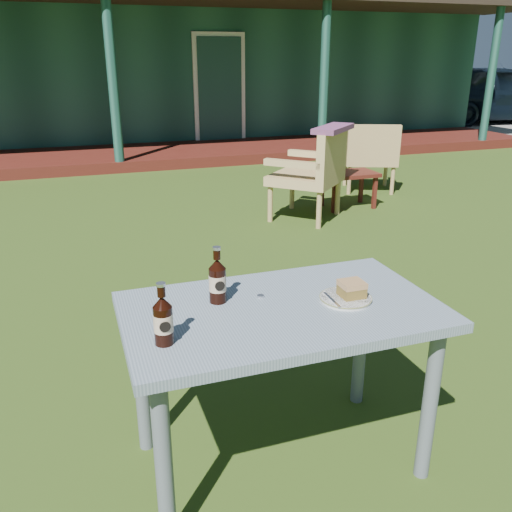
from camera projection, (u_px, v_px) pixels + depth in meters
name	position (u px, v px, depth m)	size (l,w,h in m)	color
ground	(194.00, 306.00, 3.72)	(80.00, 80.00, 0.00)	#334916
pavilion	(91.00, 56.00, 11.48)	(15.80, 8.30, 3.45)	#1A463A
gravel_strip	(507.00, 119.00, 14.47)	(9.00, 6.00, 0.02)	gray
car_near	(493.00, 93.00, 13.56)	(1.70, 4.23, 1.44)	black
cafe_table	(281.00, 330.00, 2.09)	(1.20, 0.70, 0.72)	slate
plate	(346.00, 298.00, 2.11)	(0.20, 0.20, 0.01)	silver
cake_slice	(352.00, 289.00, 2.10)	(0.09, 0.09, 0.06)	brown
fork	(332.00, 300.00, 2.08)	(0.01, 0.14, 0.00)	silver
cola_bottle_near	(217.00, 280.00, 2.07)	(0.07, 0.07, 0.22)	black
cola_bottle_far	(163.00, 320.00, 1.76)	(0.06, 0.07, 0.22)	black
bottle_cap	(261.00, 296.00, 2.14)	(0.03, 0.03, 0.01)	silver
armchair_left	(314.00, 170.00, 5.52)	(0.93, 0.93, 0.92)	tan
armchair_right	(371.00, 154.00, 6.69)	(0.80, 0.78, 0.84)	tan
floral_throw	(333.00, 129.00, 5.29)	(0.65, 0.23, 0.05)	#703961
side_table	(349.00, 177.00, 6.02)	(0.60, 0.40, 0.40)	#4A1812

